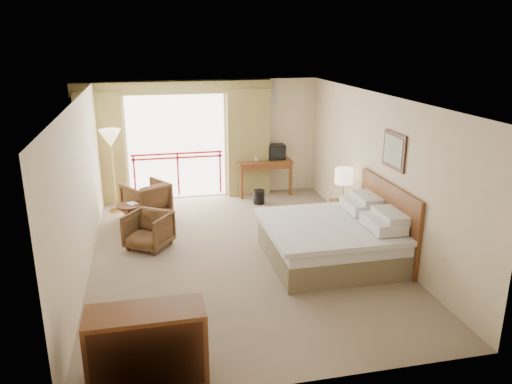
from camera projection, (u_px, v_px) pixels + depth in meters
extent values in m
plane|color=#806D56|center=(239.00, 253.00, 8.73)|extent=(7.00, 7.00, 0.00)
plane|color=white|center=(238.00, 98.00, 7.92)|extent=(7.00, 7.00, 0.00)
plane|color=beige|center=(211.00, 139.00, 11.59)|extent=(5.00, 0.00, 5.00)
plane|color=beige|center=(302.00, 272.00, 5.07)|extent=(5.00, 0.00, 5.00)
plane|color=beige|center=(82.00, 189.00, 7.81)|extent=(0.00, 7.00, 7.00)
plane|color=beige|center=(377.00, 171.00, 8.84)|extent=(0.00, 7.00, 7.00)
plane|color=white|center=(177.00, 147.00, 11.45)|extent=(2.40, 0.00, 2.40)
cube|color=red|center=(177.00, 158.00, 11.51)|extent=(2.09, 0.03, 0.04)
cube|color=red|center=(177.00, 154.00, 11.48)|extent=(2.09, 0.03, 0.04)
cube|color=red|center=(135.00, 177.00, 11.42)|extent=(0.04, 0.03, 1.00)
cube|color=red|center=(178.00, 174.00, 11.63)|extent=(0.04, 0.03, 1.00)
cube|color=red|center=(220.00, 172.00, 11.83)|extent=(0.04, 0.03, 1.00)
cube|color=olive|center=(102.00, 149.00, 10.97)|extent=(1.00, 0.26, 2.50)
cube|color=olive|center=(248.00, 143.00, 11.65)|extent=(1.00, 0.26, 2.50)
cube|color=olive|center=(174.00, 88.00, 10.95)|extent=(4.40, 0.22, 0.28)
cube|color=silver|center=(266.00, 94.00, 11.53)|extent=(0.50, 0.04, 0.50)
cube|color=brown|center=(330.00, 249.00, 8.41)|extent=(2.05, 2.00, 0.40)
cube|color=silver|center=(331.00, 233.00, 8.32)|extent=(2.01, 1.96, 0.22)
cube|color=silver|center=(329.00, 226.00, 8.27)|extent=(2.09, 2.06, 0.08)
cube|color=silver|center=(383.00, 223.00, 7.96)|extent=(0.50, 0.75, 0.18)
cube|color=silver|center=(360.00, 205.00, 8.80)|extent=(0.50, 0.75, 0.18)
cube|color=silver|center=(391.00, 216.00, 7.95)|extent=(0.40, 0.70, 0.14)
cube|color=silver|center=(367.00, 198.00, 8.79)|extent=(0.40, 0.70, 0.14)
cube|color=#5B2E14|center=(388.00, 220.00, 8.48)|extent=(0.06, 2.10, 1.30)
cube|color=#32190F|center=(394.00, 151.00, 8.13)|extent=(0.03, 0.72, 0.60)
cube|color=silver|center=(393.00, 151.00, 8.12)|extent=(0.01, 0.60, 0.48)
cube|color=#5B2E14|center=(343.00, 215.00, 9.77)|extent=(0.43, 0.50, 0.57)
cylinder|color=tan|center=(343.00, 199.00, 9.72)|extent=(0.15, 0.15, 0.04)
cylinder|color=tan|center=(343.00, 189.00, 9.67)|extent=(0.03, 0.03, 0.38)
cylinder|color=#FFE5B2|center=(344.00, 176.00, 9.59)|extent=(0.35, 0.35, 0.29)
cube|color=black|center=(344.00, 202.00, 9.53)|extent=(0.24, 0.21, 0.09)
cube|color=#5B2E14|center=(264.00, 161.00, 11.80)|extent=(1.28, 0.62, 0.05)
cube|color=#5B2E14|center=(242.00, 182.00, 11.56)|extent=(0.06, 0.06, 0.79)
cube|color=#5B2E14|center=(290.00, 179.00, 11.80)|extent=(0.06, 0.06, 0.79)
cube|color=#5B2E14|center=(238.00, 176.00, 12.05)|extent=(0.06, 0.06, 0.79)
cube|color=#5B2E14|center=(284.00, 173.00, 12.30)|extent=(0.06, 0.06, 0.79)
cube|color=#5B2E14|center=(261.00, 171.00, 12.15)|extent=(1.18, 0.03, 0.59)
cube|color=#5B2E14|center=(267.00, 167.00, 11.57)|extent=(1.18, 0.03, 0.13)
cube|color=black|center=(276.00, 152.00, 11.80)|extent=(0.39, 0.30, 0.36)
cube|color=black|center=(278.00, 153.00, 11.66)|extent=(0.36, 0.02, 0.29)
cylinder|color=black|center=(249.00, 156.00, 11.69)|extent=(0.12, 0.12, 0.24)
cylinder|color=white|center=(256.00, 159.00, 11.69)|extent=(0.08, 0.08, 0.11)
cylinder|color=black|center=(259.00, 197.00, 11.27)|extent=(0.31, 0.31, 0.32)
imported|color=#472E1B|center=(147.00, 216.00, 10.52)|extent=(1.11, 1.12, 0.75)
imported|color=#472E1B|center=(150.00, 247.00, 8.98)|extent=(0.98, 0.99, 0.65)
cylinder|color=#32190F|center=(129.00, 206.00, 9.64)|extent=(0.47, 0.47, 0.04)
cylinder|color=#32190F|center=(130.00, 218.00, 9.72)|extent=(0.06, 0.06, 0.47)
cylinder|color=#32190F|center=(130.00, 229.00, 9.79)|extent=(0.34, 0.34, 0.03)
imported|color=white|center=(128.00, 205.00, 9.64)|extent=(0.24, 0.26, 0.02)
cylinder|color=tan|center=(117.00, 210.00, 10.84)|extent=(0.29, 0.29, 0.03)
cylinder|color=tan|center=(114.00, 177.00, 10.61)|extent=(0.03, 0.03, 1.55)
cone|color=#FFE5B2|center=(110.00, 138.00, 10.36)|extent=(0.46, 0.46, 0.36)
cube|color=#5B2E14|center=(147.00, 345.00, 5.42)|extent=(1.28, 0.53, 0.85)
cube|color=#32190F|center=(148.00, 360.00, 5.17)|extent=(1.17, 0.02, 0.75)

